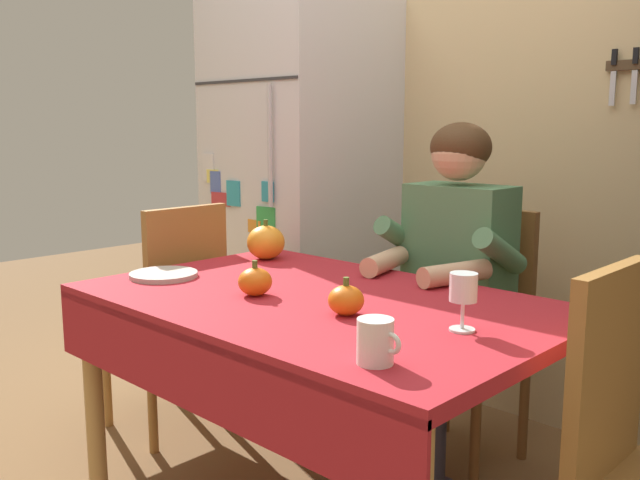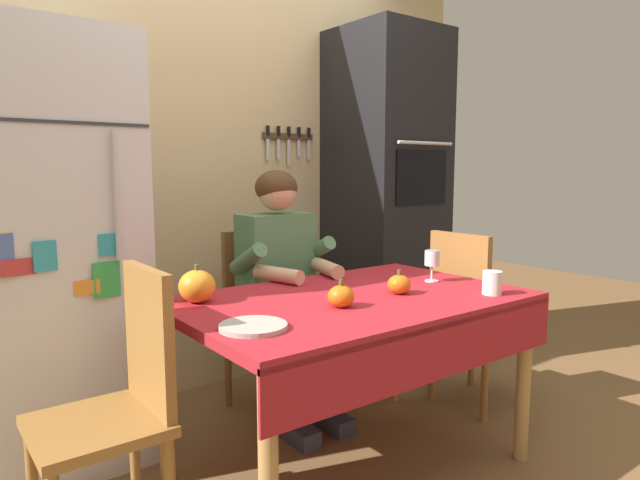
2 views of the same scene
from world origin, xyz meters
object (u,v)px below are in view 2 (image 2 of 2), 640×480
at_px(coffee_mug, 492,283).
at_px(pumpkin_small, 399,284).
at_px(dining_table, 354,317).
at_px(chair_behind_person, 264,311).
at_px(wall_oven, 386,200).
at_px(refrigerator, 47,253).
at_px(pumpkin_medium, 197,286).
at_px(serving_tray, 253,326).
at_px(chair_left_side, 121,396).
at_px(pumpkin_large, 341,296).
at_px(seated_person, 284,274).
at_px(chair_right_side, 470,312).
at_px(wine_glass, 432,260).

bearing_deg(coffee_mug, pumpkin_small, 141.20).
bearing_deg(dining_table, chair_behind_person, 85.92).
bearing_deg(wall_oven, refrigerator, -178.86).
bearing_deg(pumpkin_medium, serving_tray, -91.48).
xyz_separation_m(wall_oven, chair_left_side, (-1.95, -0.80, -0.54)).
distance_m(chair_left_side, pumpkin_large, 0.83).
height_order(refrigerator, wall_oven, wall_oven).
relative_size(refrigerator, wall_oven, 0.86).
bearing_deg(pumpkin_medium, seated_person, 27.05).
xyz_separation_m(refrigerator, chair_right_side, (1.85, -0.76, -0.39)).
bearing_deg(wall_oven, pumpkin_small, -131.21).
xyz_separation_m(chair_behind_person, pumpkin_large, (-0.20, -0.89, 0.27)).
relative_size(dining_table, coffee_mug, 13.20).
height_order(coffee_mug, serving_tray, coffee_mug).
height_order(chair_left_side, wine_glass, chair_left_side).
height_order(chair_behind_person, pumpkin_large, chair_behind_person).
bearing_deg(serving_tray, chair_left_side, 142.66).
xyz_separation_m(wall_oven, dining_table, (-1.05, -0.92, -0.39)).
height_order(wall_oven, pumpkin_small, wall_oven).
bearing_deg(coffee_mug, pumpkin_large, 161.55).
distance_m(chair_behind_person, seated_person, 0.29).
height_order(dining_table, seated_person, seated_person).
bearing_deg(pumpkin_medium, chair_left_side, -153.93).
xyz_separation_m(chair_right_side, wine_glass, (-0.42, -0.10, 0.33)).
bearing_deg(pumpkin_large, serving_tray, -173.23).
xyz_separation_m(wall_oven, serving_tray, (-1.60, -1.07, -0.30)).
xyz_separation_m(refrigerator, seated_person, (1.01, -0.28, -0.16)).
relative_size(wall_oven, pumpkin_medium, 14.12).
distance_m(chair_left_side, pumpkin_small, 1.13).
bearing_deg(wall_oven, coffee_mug, -114.91).
relative_size(chair_behind_person, coffee_mug, 8.77).
bearing_deg(refrigerator, seated_person, -15.51).
relative_size(coffee_mug, pumpkin_large, 1.01).
bearing_deg(seated_person, dining_table, -95.35).
bearing_deg(chair_behind_person, pumpkin_medium, -140.44).
bearing_deg(wall_oven, serving_tray, -146.40).
xyz_separation_m(dining_table, coffee_mug, (0.48, -0.30, 0.13)).
relative_size(refrigerator, pumpkin_large, 17.18).
height_order(seated_person, chair_right_side, seated_person).
distance_m(seated_person, pumpkin_medium, 0.68).
bearing_deg(pumpkin_small, chair_behind_person, 98.44).
relative_size(chair_left_side, pumpkin_small, 9.16).
distance_m(seated_person, pumpkin_large, 0.73).
xyz_separation_m(chair_behind_person, wine_glass, (0.43, -0.77, 0.33)).
xyz_separation_m(refrigerator, wine_glass, (1.43, -0.86, -0.06)).
height_order(refrigerator, pumpkin_small, refrigerator).
bearing_deg(pumpkin_medium, chair_right_side, -7.00).
bearing_deg(pumpkin_large, pumpkin_small, 4.89).
distance_m(coffee_mug, pumpkin_medium, 1.19).
bearing_deg(serving_tray, pumpkin_large, 6.77).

